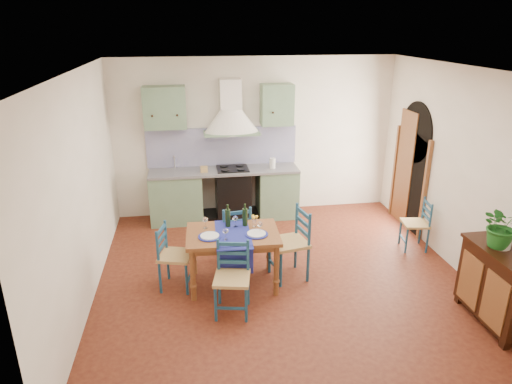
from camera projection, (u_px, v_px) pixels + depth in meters
floor at (282, 277)px, 6.34m from camera, size 5.00×5.00×0.00m
back_wall at (231, 160)px, 8.03m from camera, size 5.00×0.96×2.80m
right_wall at (452, 171)px, 6.48m from camera, size 0.26×5.00×2.80m
left_wall at (81, 193)px, 5.50m from camera, size 0.04×5.00×2.80m
ceiling at (287, 70)px, 5.36m from camera, size 5.00×5.00×0.01m
dining_table at (233, 239)px, 5.94m from camera, size 1.22×0.93×1.08m
chair_near at (232, 278)px, 5.44m from camera, size 0.49×0.49×0.90m
chair_far at (235, 234)px, 6.51m from camera, size 0.50×0.50×0.94m
chair_left at (174, 256)px, 5.96m from camera, size 0.50×0.50×0.88m
chair_right at (291, 243)px, 6.19m from camera, size 0.55×0.55×1.00m
chair_spare at (417, 224)px, 7.02m from camera, size 0.42×0.42×0.80m
sideboard at (501, 285)px, 5.22m from camera, size 0.50×1.05×0.94m
potted_plant at (503, 226)px, 5.09m from camera, size 0.50×0.45×0.52m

